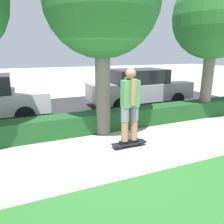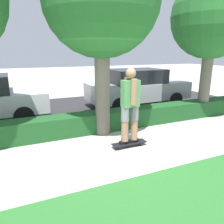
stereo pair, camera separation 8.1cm
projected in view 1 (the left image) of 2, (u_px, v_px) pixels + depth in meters
The scene contains 7 objects.
ground_plane at pixel (114, 154), 4.87m from camera, with size 60.00×60.00×0.00m, color #BCB7AD.
street_asphalt at pixel (72, 110), 8.60m from camera, with size 15.18×5.00×0.01m.
hedge_row at pixel (92, 122), 6.22m from camera, with size 15.18×0.60×0.55m.
skateboard at pixel (129, 143), 5.25m from camera, with size 0.86×0.24×0.10m.
skater_person at pixel (130, 104), 5.00m from camera, with size 0.51×0.46×1.77m.
tree_far at pixel (214, 18), 6.88m from camera, with size 2.63×2.63×4.60m.
parked_car_middle at pixel (139, 87), 9.13m from camera, with size 4.27×1.85×1.53m.
Camera 1 is at (-1.78, -4.08, 2.20)m, focal length 35.00 mm.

